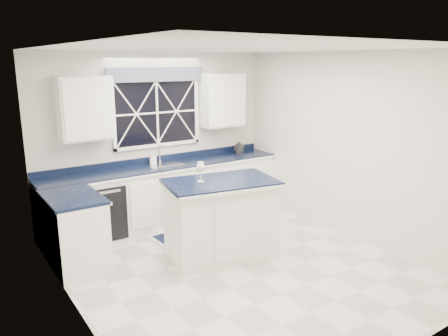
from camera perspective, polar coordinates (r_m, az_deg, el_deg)
ground at (r=5.76m, az=1.71°, el=-12.55°), size 4.50×4.50×0.00m
back_wall at (r=7.20m, az=-8.78°, el=4.02°), size 4.00×0.10×2.70m
base_cabinets at (r=6.87m, az=-9.31°, el=-4.22°), size 3.99×1.60×0.90m
countertop at (r=7.02m, az=-7.59°, el=0.23°), size 3.98×0.64×0.04m
dishwasher at (r=6.77m, az=-15.82°, el=-5.21°), size 0.60×0.58×0.82m
window at (r=7.10m, az=-8.75°, el=7.79°), size 1.65×0.09×1.26m
upper_cabinets at (r=6.98m, az=-8.33°, el=8.28°), size 3.10×0.34×0.90m
faucet at (r=7.16m, az=-8.34°, el=1.92°), size 0.05×0.20×0.30m
island at (r=5.80m, az=-0.41°, el=-6.63°), size 1.54×1.10×1.05m
rug at (r=6.67m, az=-3.64°, el=-8.66°), size 1.33×0.86×0.02m
kettle at (r=7.86m, az=1.98°, el=2.65°), size 0.28×0.22×0.21m
wine_glass at (r=5.55m, az=-3.09°, el=-0.02°), size 0.11×0.11×0.26m
soap_bottle at (r=7.07m, az=-9.26°, el=1.31°), size 0.12×0.12×0.21m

